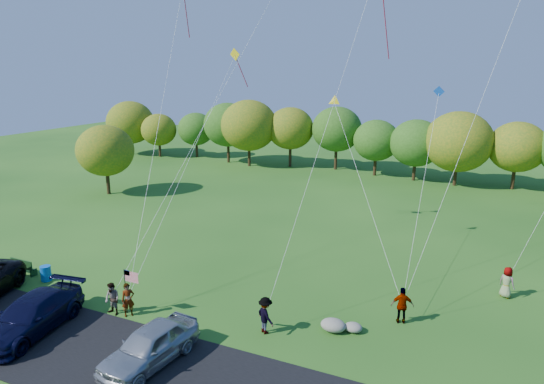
{
  "coord_description": "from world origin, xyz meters",
  "views": [
    {
      "loc": [
        12.79,
        -17.97,
        12.47
      ],
      "look_at": [
        1.7,
        6.0,
        5.6
      ],
      "focal_mm": 32.0,
      "sensor_mm": 36.0,
      "label": 1
    }
  ],
  "objects": [
    {
      "name": "park_bench",
      "position": [
        -12.76,
        0.7,
        0.54
      ],
      "size": [
        1.83,
        0.46,
        1.01
      ],
      "rotation": [
        0.0,
        0.0,
        -0.01
      ],
      "color": "#143816",
      "rests_on": "ground"
    },
    {
      "name": "treeline",
      "position": [
        1.08,
        36.14,
        4.73
      ],
      "size": [
        77.66,
        27.45,
        8.4
      ],
      "color": "#3C2A15",
      "rests_on": "ground"
    },
    {
      "name": "flyer_c",
      "position": [
        3.71,
        0.9,
        0.92
      ],
      "size": [
        1.37,
        1.22,
        1.84
      ],
      "primitive_type": "imported",
      "rotation": [
        0.0,
        0.0,
        2.57
      ],
      "color": "#4C4C59",
      "rests_on": "ground"
    },
    {
      "name": "flyer_b",
      "position": [
        -4.22,
        -0.8,
        0.87
      ],
      "size": [
        0.93,
        0.78,
        1.73
      ],
      "primitive_type": "imported",
      "rotation": [
        0.0,
        0.0,
        -0.16
      ],
      "color": "#4C4C59",
      "rests_on": "ground"
    },
    {
      "name": "ground",
      "position": [
        0.0,
        0.0,
        0.0
      ],
      "size": [
        140.0,
        140.0,
        0.0
      ],
      "primitive_type": "plane",
      "color": "#205317",
      "rests_on": "ground"
    },
    {
      "name": "flyer_e",
      "position": [
        14.24,
        9.9,
        0.88
      ],
      "size": [
        1.03,
        0.93,
        1.76
      ],
      "primitive_type": "imported",
      "rotation": [
        0.0,
        0.0,
        2.6
      ],
      "color": "#4C4C59",
      "rests_on": "ground"
    },
    {
      "name": "boulder_near",
      "position": [
        6.64,
        2.41,
        0.31
      ],
      "size": [
        1.24,
        0.97,
        0.62
      ],
      "primitive_type": "ellipsoid",
      "color": "#9E988A",
      "rests_on": "ground"
    },
    {
      "name": "minivan_silver",
      "position": [
        0.33,
        -3.5,
        0.9
      ],
      "size": [
        2.46,
        5.09,
        1.68
      ],
      "primitive_type": "imported",
      "rotation": [
        0.0,
        0.0,
        -0.1
      ],
      "color": "#A7ABB2",
      "rests_on": "asphalt_lane"
    },
    {
      "name": "flyer_d",
      "position": [
        9.5,
        4.6,
        0.95
      ],
      "size": [
        1.2,
        0.76,
        1.9
      ],
      "primitive_type": "imported",
      "rotation": [
        0.0,
        0.0,
        3.43
      ],
      "color": "#4C4C59",
      "rests_on": "ground"
    },
    {
      "name": "asphalt_lane",
      "position": [
        0.0,
        -4.0,
        0.03
      ],
      "size": [
        44.0,
        6.0,
        0.06
      ],
      "primitive_type": "cube",
      "color": "black",
      "rests_on": "ground"
    },
    {
      "name": "trash_barrel",
      "position": [
        -10.78,
        0.69,
        0.46
      ],
      "size": [
        0.61,
        0.61,
        0.92
      ],
      "primitive_type": "cylinder",
      "color": "blue",
      "rests_on": "ground"
    },
    {
      "name": "boulder_far",
      "position": [
        7.54,
        2.76,
        0.23
      ],
      "size": [
        0.88,
        0.73,
        0.46
      ],
      "primitive_type": "ellipsoid",
      "color": "gray",
      "rests_on": "ground"
    },
    {
      "name": "flag_assembly",
      "position": [
        -3.41,
        -0.37,
        1.83
      ],
      "size": [
        0.91,
        0.59,
        2.45
      ],
      "color": "black",
      "rests_on": "ground"
    },
    {
      "name": "flyer_a",
      "position": [
        -3.39,
        -0.57,
        0.89
      ],
      "size": [
        0.74,
        0.77,
        1.78
      ],
      "primitive_type": "imported",
      "rotation": [
        0.0,
        0.0,
        0.87
      ],
      "color": "#4C4C59",
      "rests_on": "ground"
    },
    {
      "name": "minivan_navy",
      "position": [
        -6.5,
        -3.8,
        0.91
      ],
      "size": [
        3.24,
        6.14,
        1.7
      ],
      "primitive_type": "imported",
      "rotation": [
        0.0,
        0.0,
        0.15
      ],
      "color": "black",
      "rests_on": "asphalt_lane"
    }
  ]
}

